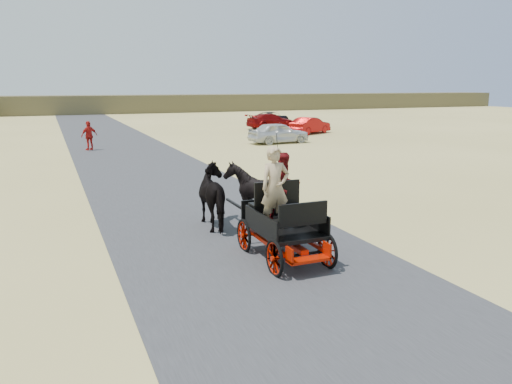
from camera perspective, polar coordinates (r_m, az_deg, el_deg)
name	(u,v)px	position (r m, az deg, el deg)	size (l,w,h in m)	color
ground	(267,268)	(10.70, 1.30, -8.69)	(140.00, 140.00, 0.00)	tan
road	(267,268)	(10.69, 1.30, -8.67)	(6.00, 140.00, 0.01)	#38383A
ridge_far	(78,105)	(71.29, -19.66, 9.38)	(140.00, 6.00, 2.40)	brown
carriage	(284,243)	(11.18, 3.18, -5.81)	(1.30, 2.40, 0.72)	black
horse_left	(217,196)	(13.54, -4.43, -0.49)	(0.91, 2.01, 1.70)	black
horse_right	(255,193)	(13.92, -0.13, -0.11)	(1.37, 1.54, 1.70)	black
driver_man	(275,188)	(10.82, 2.19, 0.49)	(0.66, 0.43, 1.80)	tan
passenger_woman	(285,186)	(11.54, 3.29, 0.65)	(0.77, 0.60, 1.58)	#660C0F
pedestrian	(89,136)	(31.16, -18.52, 6.12)	(1.01, 0.42, 1.73)	#B41814
car_a	(279,133)	(33.24, 2.60, 6.78)	(1.64, 4.07, 1.39)	silver
car_b	(310,125)	(40.01, 6.19, 7.57)	(1.37, 3.93, 1.29)	maroon
car_c	(271,121)	(44.61, 1.73, 8.11)	(1.84, 4.52, 1.31)	maroon
car_d	(271,118)	(49.48, 1.72, 8.45)	(2.00, 4.34, 1.21)	black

